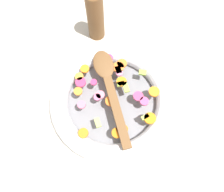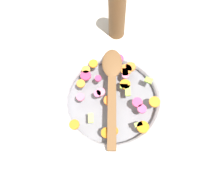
% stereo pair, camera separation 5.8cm
% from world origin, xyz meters
% --- Properties ---
extents(ground_plane, '(4.00, 4.00, 0.00)m').
position_xyz_m(ground_plane, '(0.00, 0.00, 0.00)').
color(ground_plane, beige).
extents(skillet, '(0.35, 0.35, 0.05)m').
position_xyz_m(skillet, '(0.00, 0.00, 0.02)').
color(skillet, slate).
rests_on(skillet, ground_plane).
extents(chopped_vegetables, '(0.25, 0.25, 0.01)m').
position_xyz_m(chopped_vegetables, '(-0.01, -0.01, 0.05)').
color(chopped_vegetables, orange).
rests_on(chopped_vegetables, skillet).
extents(wooden_spoon, '(0.13, 0.28, 0.01)m').
position_xyz_m(wooden_spoon, '(-0.01, -0.03, 0.06)').
color(wooden_spoon, brown).
rests_on(wooden_spoon, chopped_vegetables).
extents(pepper_mill, '(0.05, 0.05, 0.19)m').
position_xyz_m(pepper_mill, '(-0.09, -0.23, 0.09)').
color(pepper_mill, brown).
rests_on(pepper_mill, ground_plane).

